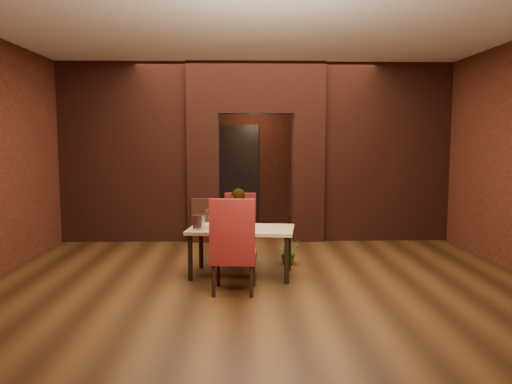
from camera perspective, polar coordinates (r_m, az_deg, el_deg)
floor at (r=7.32m, az=0.35°, el=-8.52°), size 8.00×8.00×0.00m
ceiling at (r=7.22m, az=0.37°, el=16.90°), size 7.00×8.00×0.04m
wall_back at (r=11.09m, az=-0.28°, el=4.78°), size 7.00×0.04×3.20m
wall_front at (r=3.10m, az=2.63°, el=1.65°), size 7.00×0.04×3.20m
wall_left at (r=7.81m, az=-26.30°, el=3.66°), size 0.04×8.00×3.20m
wall_right at (r=8.00m, az=26.33°, el=3.70°), size 0.04×8.00×3.20m
pillar_left at (r=9.14m, az=-6.00°, el=1.67°), size 0.55×0.55×2.30m
pillar_right at (r=9.19m, az=5.91°, el=1.69°), size 0.55×0.55×2.30m
lintel at (r=9.13m, az=-0.03°, el=11.75°), size 2.45×0.55×0.90m
wing_wall_left at (r=9.34m, az=-14.72°, el=4.36°), size 2.28×0.35×3.20m
wing_wall_right at (r=9.45m, az=14.49°, el=4.38°), size 2.28×0.35×3.20m
vent_panel at (r=8.91m, az=-6.10°, el=-2.32°), size 0.40×0.03×0.50m
rear_door at (r=11.05m, az=-2.34°, el=1.92°), size 0.90×0.08×2.10m
rear_door_frame at (r=11.01m, az=-2.35°, el=1.91°), size 1.02×0.04×2.22m
dining_table at (r=6.79m, az=-1.68°, el=-6.83°), size 1.49×0.96×0.65m
chair_far at (r=7.41m, az=-1.95°, el=-4.26°), size 0.51×0.51×1.03m
chair_near at (r=6.03m, az=-2.52°, el=-6.02°), size 0.56×0.56×1.16m
person_seated at (r=7.29m, az=-2.06°, el=-4.01°), size 0.44×0.30×1.14m
wine_glass_a at (r=6.80m, az=-2.60°, el=-3.21°), size 0.08×0.08×0.19m
wine_glass_b at (r=6.79m, az=-1.26°, el=-3.17°), size 0.08×0.08×0.20m
wine_glass_c at (r=6.66m, az=-0.69°, el=-3.29°), size 0.09×0.09×0.21m
tasting_sheet at (r=6.60m, az=-2.39°, el=-4.30°), size 0.36×0.29×0.00m
wine_bucket at (r=6.61m, az=-6.55°, el=-3.47°), size 0.16×0.16×0.20m
water_bottle at (r=6.75m, az=-5.59°, el=-2.96°), size 0.06×0.06×0.27m
potted_plant at (r=7.46m, az=3.75°, el=-6.80°), size 0.42×0.40×0.37m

